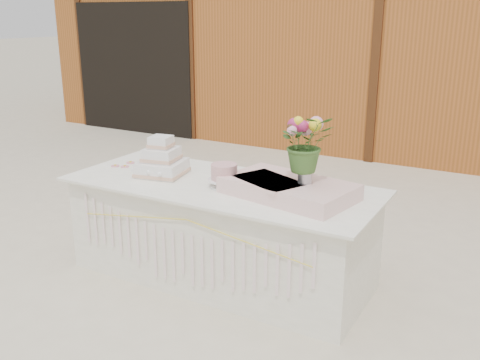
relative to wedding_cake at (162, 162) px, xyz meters
The scene contains 9 objects.
ground 1.02m from the wedding_cake, ahead, with size 80.00×80.00×0.00m, color beige.
barn 6.09m from the wedding_cake, 85.09° to the left, with size 12.60×4.60×3.30m.
cake_table 0.72m from the wedding_cake, ahead, with size 2.40×1.00×0.77m.
wedding_cake is the anchor object (origin of this frame).
pink_cake_stand 0.60m from the wedding_cake, ahead, with size 0.25×0.25×0.18m.
satin_runner 1.09m from the wedding_cake, ahead, with size 0.90×0.52×0.11m, color #F5C5C5.
flower_vase 1.21m from the wedding_cake, ahead, with size 0.10×0.10×0.13m, color #B3B3B8.
bouquet 1.26m from the wedding_cake, ahead, with size 0.35×0.31×0.39m, color #396026.
loose_flowers 0.45m from the wedding_cake, 167.54° to the left, with size 0.14×0.35×0.02m, color pink, non-canonical shape.
Camera 1 is at (2.02, -3.27, 1.99)m, focal length 40.00 mm.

